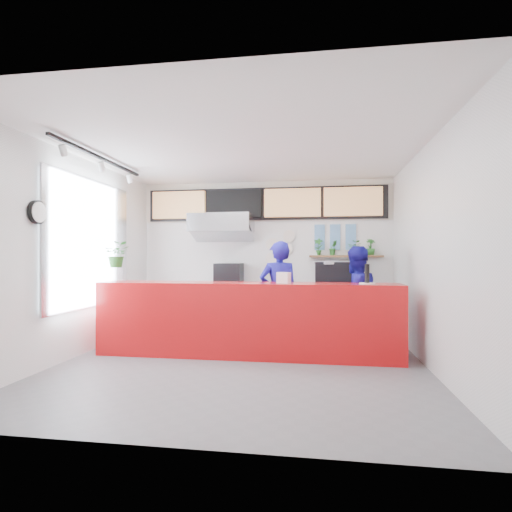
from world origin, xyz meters
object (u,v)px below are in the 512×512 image
Objects in this scene: service_counter at (246,319)px; staff_center at (279,294)px; espresso_machine at (336,275)px; panini_oven at (229,275)px; staff_right at (355,299)px; pepper_mill at (367,273)px.

staff_center is (0.43, 0.63, 0.32)m from service_counter.
staff_center reaches higher than espresso_machine.
espresso_machine reaches higher than panini_oven.
staff_right is at bearing 19.78° from service_counter.
staff_center reaches higher than pepper_mill.
espresso_machine is 1.86m from pepper_mill.
service_counter is 16.72× the size of pepper_mill.
staff_center is at bearing -47.94° from panini_oven.
staff_right is at bearing 99.65° from pepper_mill.
espresso_machine is at bearing -109.24° from staff_right.
service_counter is 1.88m from pepper_mill.
staff_center is 1.05× the size of staff_right.
espresso_machine is (1.40, 1.80, 0.60)m from service_counter.
staff_center reaches higher than service_counter.
service_counter is 1.77m from staff_right.
staff_right is (1.22, -0.04, -0.04)m from staff_center.
staff_right is 6.14× the size of pepper_mill.
panini_oven is 3.03m from pepper_mill.
service_counter is 0.82m from staff_center.
espresso_machine is at bearing -145.79° from staff_center.
espresso_machine is 1.27m from staff_right.
panini_oven is at bearing -63.26° from staff_center.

